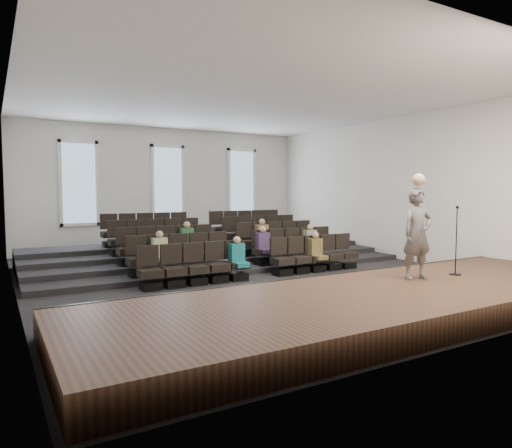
{
  "coord_description": "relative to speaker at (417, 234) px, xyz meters",
  "views": [
    {
      "loc": [
        -6.43,
        -11.37,
        2.4
      ],
      "look_at": [
        0.49,
        0.5,
        1.41
      ],
      "focal_mm": 32.0,
      "sensor_mm": 36.0,
      "label": 1
    }
  ],
  "objects": [
    {
      "name": "audience",
      "position": [
        -1.25,
        5.1,
        -0.65
      ],
      "size": [
        5.45,
        2.64,
        1.1
      ],
      "color": "#176D75",
      "rests_on": "seating_rows"
    },
    {
      "name": "wall_front",
      "position": [
        -1.53,
        -2.37,
        1.02
      ],
      "size": [
        12.0,
        0.04,
        5.0
      ],
      "primitive_type": "cube",
      "color": "white",
      "rests_on": "ground"
    },
    {
      "name": "ceiling",
      "position": [
        -1.53,
        4.65,
        3.53
      ],
      "size": [
        12.0,
        14.0,
        0.02
      ],
      "primitive_type": "cube",
      "color": "white",
      "rests_on": "ground"
    },
    {
      "name": "speaker",
      "position": [
        0.0,
        0.0,
        0.0
      ],
      "size": [
        0.79,
        0.58,
        1.97
      ],
      "primitive_type": "imported",
      "rotation": [
        0.0,
        0.0,
        -0.17
      ],
      "color": "#5A5855",
      "rests_on": "stage"
    },
    {
      "name": "ground",
      "position": [
        -1.53,
        4.65,
        -1.48
      ],
      "size": [
        14.0,
        14.0,
        0.0
      ],
      "primitive_type": "plane",
      "color": "black",
      "rests_on": "ground"
    },
    {
      "name": "seating_rows",
      "position": [
        -1.53,
        6.19,
        -0.8
      ],
      "size": [
        6.8,
        4.7,
        1.67
      ],
      "color": "black",
      "rests_on": "ground"
    },
    {
      "name": "mic_stand",
      "position": [
        1.15,
        -0.12,
        -0.52
      ],
      "size": [
        0.26,
        0.26,
        1.58
      ],
      "color": "black",
      "rests_on": "stage"
    },
    {
      "name": "stage_lip",
      "position": [
        -1.53,
        1.32,
        -1.23
      ],
      "size": [
        11.8,
        0.06,
        0.52
      ],
      "primitive_type": "cube",
      "color": "black",
      "rests_on": "ground"
    },
    {
      "name": "wall_back",
      "position": [
        -1.53,
        11.67,
        1.02
      ],
      "size": [
        12.0,
        0.04,
        5.0
      ],
      "primitive_type": "cube",
      "color": "white",
      "rests_on": "ground"
    },
    {
      "name": "wall_right",
      "position": [
        4.49,
        4.65,
        1.02
      ],
      "size": [
        0.04,
        14.0,
        5.0
      ],
      "primitive_type": "cube",
      "color": "white",
      "rests_on": "ground"
    },
    {
      "name": "risers",
      "position": [
        -1.53,
        7.82,
        -1.29
      ],
      "size": [
        11.8,
        4.8,
        0.6
      ],
      "color": "black",
      "rests_on": "ground"
    },
    {
      "name": "stage",
      "position": [
        -1.53,
        -0.45,
        -1.23
      ],
      "size": [
        11.8,
        3.6,
        0.5
      ],
      "primitive_type": "cube",
      "color": "#4C3320",
      "rests_on": "ground"
    },
    {
      "name": "wall_left",
      "position": [
        -7.55,
        4.65,
        1.02
      ],
      "size": [
        0.04,
        14.0,
        5.0
      ],
      "primitive_type": "cube",
      "color": "white",
      "rests_on": "ground"
    },
    {
      "name": "windows",
      "position": [
        -1.53,
        11.6,
        1.22
      ],
      "size": [
        8.44,
        0.1,
        3.24
      ],
      "color": "white",
      "rests_on": "wall_back"
    }
  ]
}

